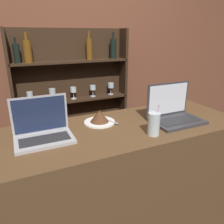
{
  "coord_description": "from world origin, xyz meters",
  "views": [
    {
      "loc": [
        -0.62,
        -0.86,
        1.58
      ],
      "look_at": [
        -0.07,
        0.34,
        1.1
      ],
      "focal_mm": 35.0,
      "sensor_mm": 36.0,
      "label": 1
    }
  ],
  "objects": [
    {
      "name": "laptop_far",
      "position": [
        0.37,
        0.26,
        1.06
      ],
      "size": [
        0.35,
        0.24,
        0.25
      ],
      "color": "#333338",
      "rests_on": "bar_counter"
    },
    {
      "name": "back_wall",
      "position": [
        0.0,
        1.52,
        1.35
      ],
      "size": [
        7.0,
        0.06,
        2.7
      ],
      "color": "brown",
      "rests_on": "ground_plane"
    },
    {
      "name": "bar_counter",
      "position": [
        0.0,
        0.31,
        0.5
      ],
      "size": [
        1.66,
        0.62,
        1.0
      ],
      "color": "brown",
      "rests_on": "ground_plane"
    },
    {
      "name": "cake_plate",
      "position": [
        -0.12,
        0.43,
        1.04
      ],
      "size": [
        0.21,
        0.21,
        0.09
      ],
      "color": "white",
      "rests_on": "bar_counter"
    },
    {
      "name": "laptop_near",
      "position": [
        -0.5,
        0.34,
        1.06
      ],
      "size": [
        0.32,
        0.21,
        0.24
      ],
      "color": "#ADADB2",
      "rests_on": "bar_counter"
    },
    {
      "name": "water_glass",
      "position": [
        0.11,
        0.12,
        1.07
      ],
      "size": [
        0.07,
        0.07,
        0.19
      ],
      "color": "silver",
      "rests_on": "bar_counter"
    },
    {
      "name": "back_shelf",
      "position": [
        -0.04,
        1.44,
        0.87
      ],
      "size": [
        1.23,
        0.18,
        1.64
      ],
      "color": "#332114",
      "rests_on": "ground_plane"
    }
  ]
}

